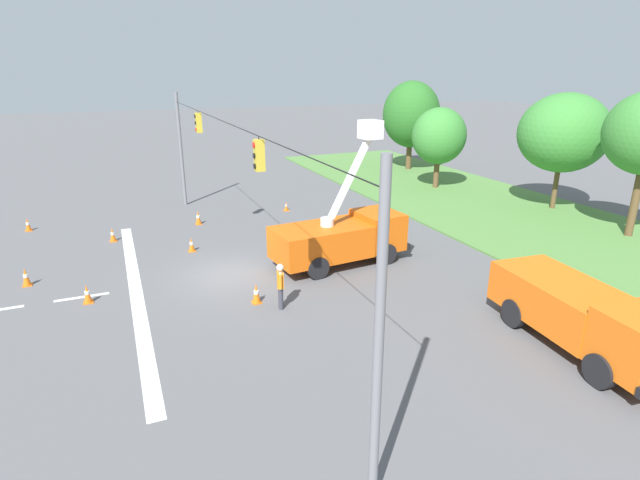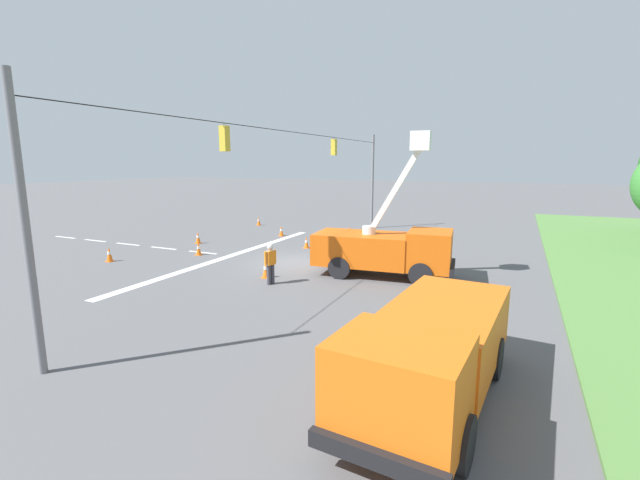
# 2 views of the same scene
# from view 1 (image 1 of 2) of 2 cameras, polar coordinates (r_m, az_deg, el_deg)

# --- Properties ---
(ground_plane) EXTENTS (200.00, 200.00, 0.00)m
(ground_plane) POSITION_cam_1_polar(r_m,az_deg,el_deg) (22.20, -10.20, -3.91)
(ground_plane) COLOR #565659
(grass_verge) EXTENTS (56.00, 12.00, 0.10)m
(grass_verge) POSITION_cam_1_polar(r_m,az_deg,el_deg) (31.07, 24.12, 1.43)
(grass_verge) COLOR #517F3D
(grass_verge) RESTS_ON ground
(lane_markings) EXTENTS (17.60, 15.25, 0.01)m
(lane_markings) POSITION_cam_1_polar(r_m,az_deg,el_deg) (21.84, -24.21, -5.74)
(lane_markings) COLOR silver
(lane_markings) RESTS_ON ground
(signal_gantry) EXTENTS (26.20, 0.33, 7.20)m
(signal_gantry) POSITION_cam_1_polar(r_m,az_deg,el_deg) (20.94, -10.87, 6.86)
(signal_gantry) COLOR slate
(signal_gantry) RESTS_ON ground
(tree_far_west) EXTENTS (5.19, 4.80, 7.64)m
(tree_far_west) POSITION_cam_1_polar(r_m,az_deg,el_deg) (45.14, 10.38, 13.92)
(tree_far_west) COLOR brown
(tree_far_west) RESTS_ON ground
(tree_west) EXTENTS (3.72, 4.03, 5.96)m
(tree_west) POSITION_cam_1_polar(r_m,az_deg,el_deg) (38.19, 13.46, 11.47)
(tree_west) COLOR brown
(tree_west) RESTS_ON ground
(tree_centre) EXTENTS (5.21, 5.56, 7.23)m
(tree_centre) POSITION_cam_1_polar(r_m,az_deg,el_deg) (34.51, 26.09, 10.92)
(tree_centre) COLOR brown
(tree_centre) RESTS_ON ground
(utility_truck_bucket_lift) EXTENTS (3.01, 6.43, 6.41)m
(utility_truck_bucket_lift) POSITION_cam_1_polar(r_m,az_deg,el_deg) (22.70, 2.49, 0.57)
(utility_truck_bucket_lift) COLOR #D6560F
(utility_truck_bucket_lift) RESTS_ON ground
(utility_truck_support_near) EXTENTS (6.61, 2.85, 2.20)m
(utility_truck_support_near) POSITION_cam_1_polar(r_m,az_deg,el_deg) (17.87, 27.89, -7.46)
(utility_truck_support_near) COLOR orange
(utility_truck_support_near) RESTS_ON ground
(road_worker) EXTENTS (0.63, 0.34, 1.77)m
(road_worker) POSITION_cam_1_polar(r_m,az_deg,el_deg) (18.56, -4.55, -4.97)
(road_worker) COLOR #383842
(road_worker) RESTS_ON ground
(traffic_cone_foreground_left) EXTENTS (0.36, 0.36, 0.74)m
(traffic_cone_foreground_left) POSITION_cam_1_polar(r_m,az_deg,el_deg) (28.09, -22.62, 0.57)
(traffic_cone_foreground_left) COLOR orange
(traffic_cone_foreground_left) RESTS_ON ground
(traffic_cone_foreground_right) EXTENTS (0.36, 0.36, 0.78)m
(traffic_cone_foreground_right) POSITION_cam_1_polar(r_m,az_deg,el_deg) (23.95, -30.58, -3.65)
(traffic_cone_foreground_right) COLOR orange
(traffic_cone_foreground_right) RESTS_ON ground
(traffic_cone_mid_left) EXTENTS (0.36, 0.36, 0.59)m
(traffic_cone_mid_left) POSITION_cam_1_polar(r_m,az_deg,el_deg) (31.79, -3.88, 3.86)
(traffic_cone_mid_left) COLOR orange
(traffic_cone_mid_left) RESTS_ON ground
(traffic_cone_near_bucket) EXTENTS (0.36, 0.36, 0.73)m
(traffic_cone_near_bucket) POSITION_cam_1_polar(r_m,az_deg,el_deg) (32.05, -30.41, 1.53)
(traffic_cone_near_bucket) COLOR orange
(traffic_cone_near_bucket) RESTS_ON ground
(traffic_cone_lane_edge_a) EXTENTS (0.36, 0.36, 0.80)m
(traffic_cone_lane_edge_a) POSITION_cam_1_polar(r_m,az_deg,el_deg) (19.30, -7.30, -6.06)
(traffic_cone_lane_edge_a) COLOR orange
(traffic_cone_lane_edge_a) RESTS_ON ground
(traffic_cone_lane_edge_b) EXTENTS (0.36, 0.36, 0.75)m
(traffic_cone_lane_edge_b) POSITION_cam_1_polar(r_m,az_deg,el_deg) (21.14, -25.06, -5.59)
(traffic_cone_lane_edge_b) COLOR orange
(traffic_cone_lane_edge_b) RESTS_ON ground
(traffic_cone_far_left) EXTENTS (0.36, 0.36, 0.72)m
(traffic_cone_far_left) POSITION_cam_1_polar(r_m,az_deg,el_deg) (25.31, -14.48, -0.49)
(traffic_cone_far_left) COLOR orange
(traffic_cone_far_left) RESTS_ON ground
(traffic_cone_centre_line) EXTENTS (0.36, 0.36, 0.82)m
(traffic_cone_centre_line) POSITION_cam_1_polar(r_m,az_deg,el_deg) (29.66, -13.75, 2.51)
(traffic_cone_centre_line) COLOR orange
(traffic_cone_centre_line) RESTS_ON ground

